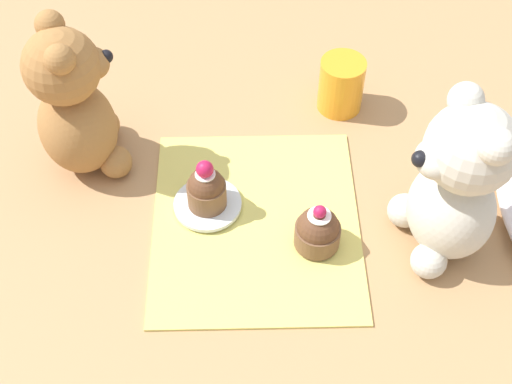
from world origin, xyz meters
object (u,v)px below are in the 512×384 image
Objects in this scene: cupcake_near_tan_bear at (206,188)px; saucer_plate at (208,204)px; teddy_bear_cream at (456,185)px; cupcake_near_cream_bear at (318,230)px; juice_glass at (341,85)px; teddy_bear_tan at (75,105)px.

saucer_plate is at bearing 0.00° from cupcake_near_tan_bear.
teddy_bear_cream is 3.00× the size of cupcake_near_tan_bear.
saucer_plate is 0.03m from cupcake_near_tan_bear.
juice_glass reaches higher than cupcake_near_cream_bear.
cupcake_near_cream_bear is at bearing -135.15° from teddy_bear_tan.
cupcake_near_tan_bear is (-0.05, -0.12, 0.01)m from cupcake_near_cream_bear.
teddy_bear_cream is 0.27m from saucer_plate.
teddy_bear_cream is 0.42m from teddy_bear_tan.
saucer_plate is (-0.05, -0.12, -0.02)m from cupcake_near_cream_bear.
teddy_bear_cream reaches higher than teddy_bear_tan.
cupcake_near_tan_bear is 0.24m from juice_glass.
cupcake_near_tan_bear is at bearing -137.09° from teddy_bear_tan.
juice_glass is (-0.17, 0.17, 0.03)m from saucer_plate.
cupcake_near_cream_bear is at bearing -102.44° from teddy_bear_cream.
juice_glass is (-0.09, 0.31, -0.05)m from teddy_bear_tan.
cupcake_near_cream_bear is 0.23m from juice_glass.
cupcake_near_tan_bear is 0.94× the size of juice_glass.
juice_glass is (-0.17, 0.17, -0.00)m from cupcake_near_tan_bear.
saucer_plate is at bearing -137.09° from teddy_bear_tan.
teddy_bear_cream is 2.84× the size of juice_glass.
teddy_bear_tan is 0.30m from cupcake_near_cream_bear.
teddy_bear_tan is at bearing -121.42° from teddy_bear_cream.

